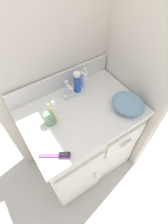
% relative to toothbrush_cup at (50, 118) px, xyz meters
% --- Properties ---
extents(ground_plane, '(6.00, 6.00, 0.00)m').
position_rel_toothbrush_cup_xyz_m(ground_plane, '(0.21, -0.03, -0.88)').
color(ground_plane, beige).
extents(wall_back, '(0.98, 0.08, 2.20)m').
position_rel_toothbrush_cup_xyz_m(wall_back, '(0.21, 0.30, 0.22)').
color(wall_back, beige).
rests_on(wall_back, ground_plane).
extents(wall_right, '(0.08, 0.64, 2.20)m').
position_rel_toothbrush_cup_xyz_m(wall_right, '(0.67, -0.03, 0.22)').
color(wall_right, beige).
rests_on(wall_right, ground_plane).
extents(vanity, '(0.80, 0.58, 0.83)m').
position_rel_toothbrush_cup_xyz_m(vanity, '(0.21, -0.04, -0.44)').
color(vanity, silver).
rests_on(vanity, ground_plane).
extents(backsplash, '(0.80, 0.02, 0.13)m').
position_rel_toothbrush_cup_xyz_m(backsplash, '(0.21, 0.24, 0.02)').
color(backsplash, silver).
rests_on(backsplash, vanity).
extents(sink_faucet, '(0.09, 0.09, 0.14)m').
position_rel_toothbrush_cup_xyz_m(sink_faucet, '(0.21, 0.14, 0.00)').
color(sink_faucet, silver).
rests_on(sink_faucet, vanity).
extents(toothbrush_cup, '(0.08, 0.07, 0.19)m').
position_rel_toothbrush_cup_xyz_m(toothbrush_cup, '(0.00, 0.00, 0.00)').
color(toothbrush_cup, gray).
rests_on(toothbrush_cup, vanity).
extents(soap_dispenser, '(0.06, 0.06, 0.16)m').
position_rel_toothbrush_cup_xyz_m(soap_dispenser, '(0.37, 0.17, 0.02)').
color(soap_dispenser, white).
rests_on(soap_dispenser, vanity).
extents(shaving_cream_can, '(0.05, 0.05, 0.16)m').
position_rel_toothbrush_cup_xyz_m(shaving_cream_can, '(0.30, 0.15, 0.03)').
color(shaving_cream_can, '#234CB2').
rests_on(shaving_cream_can, vanity).
extents(hairbrush, '(0.16, 0.12, 0.03)m').
position_rel_toothbrush_cup_xyz_m(hairbrush, '(-0.06, -0.23, -0.04)').
color(hairbrush, purple).
rests_on(hairbrush, vanity).
extents(hand_towel, '(0.21, 0.22, 0.09)m').
position_rel_toothbrush_cup_xyz_m(hand_towel, '(0.50, -0.18, -0.01)').
color(hand_towel, '#6B8EA8').
rests_on(hand_towel, vanity).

